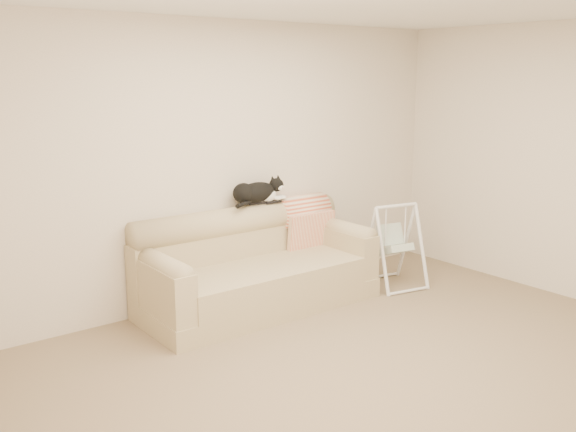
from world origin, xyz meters
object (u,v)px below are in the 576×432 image
object	(u,v)px
tuxedo_cat	(257,192)
remote_a	(258,203)
remote_b	(273,202)
sofa	(255,269)
baby_swing	(394,245)

from	to	relation	value
tuxedo_cat	remote_a	bearing A→B (deg)	31.85
remote_a	remote_b	distance (m)	0.16
sofa	remote_a	bearing A→B (deg)	49.39
remote_a	sofa	bearing A→B (deg)	-130.61
remote_b	baby_swing	world-z (taller)	remote_b
remote_b	tuxedo_cat	size ratio (longest dim) A/B	0.27
sofa	tuxedo_cat	bearing A→B (deg)	50.30
remote_b	baby_swing	bearing A→B (deg)	-28.57
sofa	remote_a	distance (m)	0.65
sofa	tuxedo_cat	size ratio (longest dim) A/B	3.43
tuxedo_cat	baby_swing	distance (m)	1.52
remote_a	tuxedo_cat	bearing A→B (deg)	-148.15
remote_a	tuxedo_cat	size ratio (longest dim) A/B	0.29
sofa	baby_swing	world-z (taller)	sofa
remote_b	baby_swing	xyz separation A→B (m)	(1.08, -0.59, -0.48)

